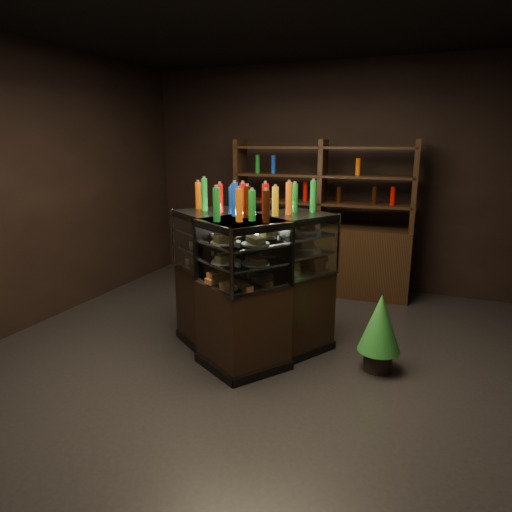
# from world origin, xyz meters

# --- Properties ---
(ground) EXTENTS (5.00, 5.00, 0.00)m
(ground) POSITION_xyz_m (0.00, 0.00, 0.00)
(ground) COLOR black
(ground) RESTS_ON ground
(room_shell) EXTENTS (5.02, 5.02, 3.01)m
(room_shell) POSITION_xyz_m (0.00, 0.00, 1.94)
(room_shell) COLOR black
(room_shell) RESTS_ON ground
(display_case) EXTENTS (1.61, 1.37, 1.34)m
(display_case) POSITION_xyz_m (-0.02, -0.03, 0.45)
(display_case) COLOR black
(display_case) RESTS_ON ground
(food_display) EXTENTS (1.24, 1.06, 0.42)m
(food_display) POSITION_xyz_m (-0.02, -0.04, 1.02)
(food_display) COLOR #B0713F
(food_display) RESTS_ON display_case
(bottles_top) EXTENTS (1.07, 0.92, 0.30)m
(bottles_top) POSITION_xyz_m (-0.02, -0.03, 1.47)
(bottles_top) COLOR #D8590A
(bottles_top) RESTS_ON display_case
(potted_conifer) EXTENTS (0.37, 0.37, 0.80)m
(potted_conifer) POSITION_xyz_m (1.17, 0.10, 0.46)
(potted_conifer) COLOR black
(potted_conifer) RESTS_ON ground
(back_shelving) EXTENTS (2.33, 0.54, 2.00)m
(back_shelving) POSITION_xyz_m (0.13, 2.05, 0.61)
(back_shelving) COLOR black
(back_shelving) RESTS_ON ground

